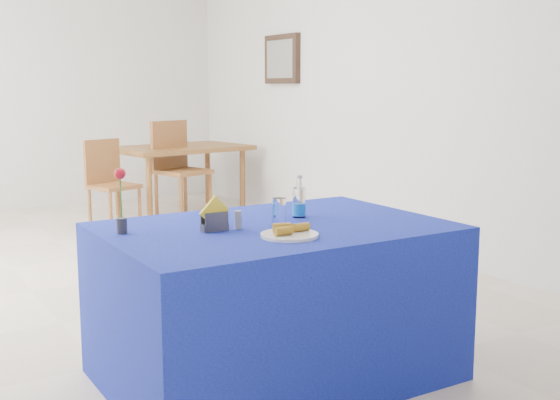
# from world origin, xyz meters

# --- Properties ---
(floor) EXTENTS (7.00, 7.00, 0.00)m
(floor) POSITION_xyz_m (0.00, 0.00, 0.00)
(floor) COLOR beige
(floor) RESTS_ON ground
(room_shell) EXTENTS (7.00, 7.00, 7.00)m
(room_shell) POSITION_xyz_m (0.00, 0.00, 1.75)
(room_shell) COLOR silver
(room_shell) RESTS_ON ground
(picture_frame) EXTENTS (0.06, 0.64, 0.52)m
(picture_frame) POSITION_xyz_m (2.47, 1.60, 1.70)
(picture_frame) COLOR black
(picture_frame) RESTS_ON room_shell
(picture_art) EXTENTS (0.02, 0.52, 0.40)m
(picture_art) POSITION_xyz_m (2.44, 1.60, 1.70)
(picture_art) COLOR #998C66
(picture_art) RESTS_ON room_shell
(plate) EXTENTS (0.26, 0.26, 0.01)m
(plate) POSITION_xyz_m (0.08, -2.37, 0.77)
(plate) COLOR silver
(plate) RESTS_ON blue_table
(drinking_glass) EXTENTS (0.07, 0.07, 0.13)m
(drinking_glass) POSITION_xyz_m (0.18, -2.12, 0.82)
(drinking_glass) COLOR white
(drinking_glass) RESTS_ON blue_table
(salt_shaker) EXTENTS (0.03, 0.03, 0.08)m
(salt_shaker) POSITION_xyz_m (-0.03, -2.10, 0.80)
(salt_shaker) COLOR gray
(salt_shaker) RESTS_ON blue_table
(pepper_shaker) EXTENTS (0.03, 0.03, 0.08)m
(pepper_shaker) POSITION_xyz_m (-0.07, -1.99, 0.80)
(pepper_shaker) COLOR slate
(pepper_shaker) RESTS_ON blue_table
(blue_table) EXTENTS (1.60, 1.10, 0.76)m
(blue_table) POSITION_xyz_m (0.16, -2.11, 0.38)
(blue_table) COLOR navy
(blue_table) RESTS_ON floor
(water_bottle) EXTENTS (0.07, 0.07, 0.21)m
(water_bottle) POSITION_xyz_m (0.37, -2.00, 0.83)
(water_bottle) COLOR white
(water_bottle) RESTS_ON blue_table
(napkin_holder) EXTENTS (0.15, 0.06, 0.16)m
(napkin_holder) POSITION_xyz_m (-0.15, -2.08, 0.81)
(napkin_holder) COLOR #39393E
(napkin_holder) RESTS_ON blue_table
(rose_vase) EXTENTS (0.05, 0.05, 0.30)m
(rose_vase) POSITION_xyz_m (-0.53, -1.92, 0.90)
(rose_vase) COLOR #28272C
(rose_vase) RESTS_ON blue_table
(oak_table) EXTENTS (1.57, 1.14, 0.76)m
(oak_table) POSITION_xyz_m (1.57, 2.29, 0.68)
(oak_table) COLOR brown
(oak_table) RESTS_ON floor
(chair_bg_left) EXTENTS (0.50, 0.50, 0.90)m
(chair_bg_left) POSITION_xyz_m (0.59, 1.80, 0.52)
(chair_bg_left) COLOR brown
(chair_bg_left) RESTS_ON floor
(chair_bg_right) EXTENTS (0.59, 0.59, 1.05)m
(chair_bg_right) POSITION_xyz_m (1.39, 1.98, 0.61)
(chair_bg_right) COLOR brown
(chair_bg_right) RESTS_ON floor
(banana_pieces) EXTENTS (0.19, 0.13, 0.04)m
(banana_pieces) POSITION_xyz_m (0.09, -2.35, 0.79)
(banana_pieces) COLOR gold
(banana_pieces) RESTS_ON plate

